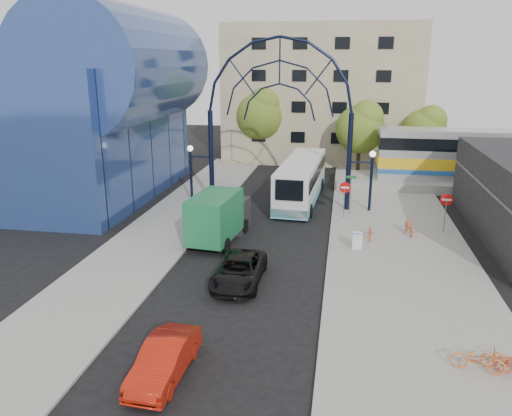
% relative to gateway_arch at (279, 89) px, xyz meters
% --- Properties ---
extents(ground, '(120.00, 120.00, 0.00)m').
position_rel_gateway_arch_xyz_m(ground, '(0.00, -14.00, -8.56)').
color(ground, black).
rests_on(ground, ground).
extents(sidewalk_east, '(8.00, 56.00, 0.12)m').
position_rel_gateway_arch_xyz_m(sidewalk_east, '(8.00, -10.00, -8.50)').
color(sidewalk_east, gray).
rests_on(sidewalk_east, ground).
extents(plaza_west, '(5.00, 50.00, 0.12)m').
position_rel_gateway_arch_xyz_m(plaza_west, '(-6.50, -8.00, -8.50)').
color(plaza_west, gray).
rests_on(plaza_west, ground).
extents(gateway_arch, '(13.64, 0.44, 12.10)m').
position_rel_gateway_arch_xyz_m(gateway_arch, '(0.00, 0.00, 0.00)').
color(gateway_arch, black).
rests_on(gateway_arch, ground).
extents(stop_sign, '(0.80, 0.07, 2.50)m').
position_rel_gateway_arch_xyz_m(stop_sign, '(4.80, -2.00, -6.56)').
color(stop_sign, slate).
rests_on(stop_sign, sidewalk_east).
extents(do_not_enter_sign, '(0.76, 0.07, 2.48)m').
position_rel_gateway_arch_xyz_m(do_not_enter_sign, '(11.00, -4.00, -6.58)').
color(do_not_enter_sign, slate).
rests_on(do_not_enter_sign, sidewalk_east).
extents(street_name_sign, '(0.70, 0.70, 2.80)m').
position_rel_gateway_arch_xyz_m(street_name_sign, '(5.20, -1.40, -6.43)').
color(street_name_sign, slate).
rests_on(street_name_sign, sidewalk_east).
extents(sandwich_board, '(0.55, 0.61, 0.99)m').
position_rel_gateway_arch_xyz_m(sandwich_board, '(5.60, -8.02, -7.81)').
color(sandwich_board, white).
rests_on(sandwich_board, sidewalk_east).
extents(transit_hall, '(16.50, 18.00, 14.50)m').
position_rel_gateway_arch_xyz_m(transit_hall, '(-15.30, 1.00, -1.86)').
color(transit_hall, navy).
rests_on(transit_hall, ground).
extents(apartment_block, '(20.00, 12.10, 14.00)m').
position_rel_gateway_arch_xyz_m(apartment_block, '(2.00, 20.97, -1.55)').
color(apartment_block, tan).
rests_on(apartment_block, ground).
extents(tree_north_a, '(4.48, 4.48, 7.00)m').
position_rel_gateway_arch_xyz_m(tree_north_a, '(6.12, 11.93, -3.95)').
color(tree_north_a, '#382314').
rests_on(tree_north_a, ground).
extents(tree_north_b, '(5.12, 5.12, 8.00)m').
position_rel_gateway_arch_xyz_m(tree_north_b, '(-3.88, 15.93, -3.29)').
color(tree_north_b, '#382314').
rests_on(tree_north_b, ground).
extents(tree_north_c, '(4.16, 4.16, 6.50)m').
position_rel_gateway_arch_xyz_m(tree_north_c, '(12.12, 13.93, -4.28)').
color(tree_north_c, '#382314').
rests_on(tree_north_c, ground).
extents(city_bus, '(3.17, 11.57, 3.14)m').
position_rel_gateway_arch_xyz_m(city_bus, '(1.50, 2.21, -6.91)').
color(city_bus, white).
rests_on(city_bus, ground).
extents(green_truck, '(2.79, 6.17, 3.02)m').
position_rel_gateway_arch_xyz_m(green_truck, '(-2.54, -7.52, -7.05)').
color(green_truck, black).
rests_on(green_truck, ground).
extents(black_suv, '(2.20, 4.75, 1.32)m').
position_rel_gateway_arch_xyz_m(black_suv, '(-0.14, -13.29, -7.90)').
color(black_suv, black).
rests_on(black_suv, ground).
extents(red_sedan, '(1.56, 4.05, 1.32)m').
position_rel_gateway_arch_xyz_m(red_sedan, '(-1.11, -21.07, -7.90)').
color(red_sedan, '#AF1A0A').
rests_on(red_sedan, ground).
extents(bike_near_a, '(0.61, 1.62, 0.84)m').
position_rel_gateway_arch_xyz_m(bike_near_a, '(6.43, -6.00, -8.01)').
color(bike_near_a, '#ED5A2F').
rests_on(bike_near_a, sidewalk_east).
extents(bike_near_b, '(0.78, 1.89, 1.10)m').
position_rel_gateway_arch_xyz_m(bike_near_b, '(8.79, -4.82, -7.89)').
color(bike_near_b, '#D4542A').
rests_on(bike_near_b, sidewalk_east).
extents(bike_far_a, '(1.88, 0.95, 0.94)m').
position_rel_gateway_arch_xyz_m(bike_far_a, '(9.50, -19.08, -7.97)').
color(bike_far_a, '#CE6929').
rests_on(bike_far_a, sidewalk_east).
extents(bike_far_c, '(1.76, 0.93, 0.88)m').
position_rel_gateway_arch_xyz_m(bike_far_c, '(10.47, -18.90, -8.00)').
color(bike_far_c, orange).
rests_on(bike_far_c, sidewalk_east).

